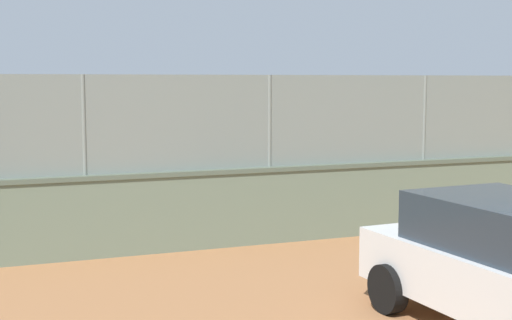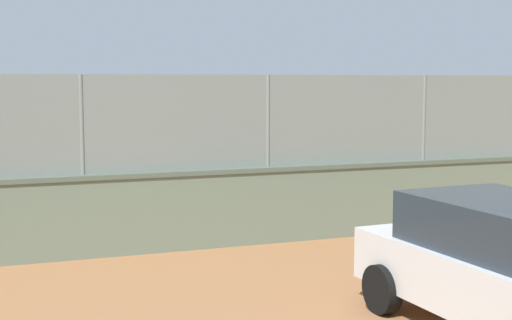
{
  "view_description": "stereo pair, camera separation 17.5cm",
  "coord_description": "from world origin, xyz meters",
  "px_view_note": "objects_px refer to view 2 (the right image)",
  "views": [
    {
      "loc": [
        5.48,
        21.2,
        2.89
      ],
      "look_at": [
        0.46,
        6.91,
        1.2
      ],
      "focal_mm": 50.13,
      "sensor_mm": 36.0,
      "label": 1
    },
    {
      "loc": [
        5.31,
        21.26,
        2.89
      ],
      "look_at": [
        0.46,
        6.91,
        1.2
      ],
      "focal_mm": 50.13,
      "sensor_mm": 36.0,
      "label": 2
    }
  ],
  "objects_px": {
    "sports_ball": "(168,186)",
    "courtside_bench": "(57,214)",
    "player_crossing_court": "(309,161)",
    "player_foreground_swinging": "(185,182)"
  },
  "relations": [
    {
      "from": "player_foreground_swinging",
      "to": "player_crossing_court",
      "type": "height_order",
      "value": "player_crossing_court"
    },
    {
      "from": "player_crossing_court",
      "to": "courtside_bench",
      "type": "height_order",
      "value": "player_crossing_court"
    },
    {
      "from": "player_foreground_swinging",
      "to": "player_crossing_court",
      "type": "distance_m",
      "value": 4.59
    },
    {
      "from": "player_crossing_court",
      "to": "courtside_bench",
      "type": "bearing_deg",
      "value": 27.04
    },
    {
      "from": "player_crossing_court",
      "to": "sports_ball",
      "type": "xyz_separation_m",
      "value": [
        4.34,
        3.46,
        0.05
      ]
    },
    {
      "from": "player_crossing_court",
      "to": "courtside_bench",
      "type": "distance_m",
      "value": 7.15
    },
    {
      "from": "sports_ball",
      "to": "player_crossing_court",
      "type": "bearing_deg",
      "value": -141.47
    },
    {
      "from": "player_foreground_swinging",
      "to": "sports_ball",
      "type": "height_order",
      "value": "player_foreground_swinging"
    },
    {
      "from": "sports_ball",
      "to": "courtside_bench",
      "type": "bearing_deg",
      "value": -5.94
    },
    {
      "from": "player_foreground_swinging",
      "to": "player_crossing_court",
      "type": "xyz_separation_m",
      "value": [
        -3.81,
        -2.56,
        0.01
      ]
    }
  ]
}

